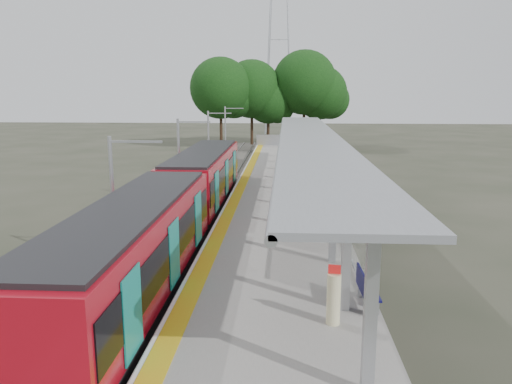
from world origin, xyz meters
TOP-DOWN VIEW (x-y plane):
  - ground at (0.00, 0.00)m, footprint 200.00×200.00m
  - trackbed at (-4.50, 20.00)m, footprint 3.00×70.00m
  - platform at (0.00, 20.00)m, footprint 6.00×50.00m
  - tactile_strip at (-2.55, 20.00)m, footprint 0.60×50.00m
  - end_fence at (0.00, 44.95)m, footprint 6.00×0.10m
  - train at (-4.50, 10.41)m, footprint 2.74×27.60m
  - canopy at (1.61, 16.19)m, footprint 3.27×38.00m
  - pylon at (-1.00, 73.00)m, footprint 8.00×4.00m
  - tree_cluster at (-1.20, 53.17)m, footprint 19.63×11.55m
  - catenary_masts at (-6.22, 19.00)m, footprint 2.08×48.16m
  - bench_near at (2.61, 2.26)m, footprint 0.51×1.54m
  - bench_mid at (2.61, 15.65)m, footprint 0.67×1.58m
  - bench_far at (1.96, 25.60)m, footprint 0.94×1.40m
  - info_pillar_near at (1.59, 1.08)m, footprint 0.37×0.37m
  - info_pillar_far at (1.40, 26.79)m, footprint 0.36×0.36m
  - litter_bin at (1.26, 9.55)m, footprint 0.65×0.65m

SIDE VIEW (x-z plane):
  - ground at x=0.00m, z-range 0.00..0.00m
  - trackbed at x=-4.50m, z-range 0.00..0.24m
  - platform at x=0.00m, z-range 0.00..1.00m
  - tactile_strip at x=-2.55m, z-range 1.00..1.02m
  - bench_far at x=1.96m, z-range 1.02..1.95m
  - litter_bin at x=1.26m, z-range 1.00..2.03m
  - bench_near at x=2.61m, z-range 1.03..2.07m
  - bench_mid at x=2.61m, z-range 1.03..2.08m
  - end_fence at x=0.00m, z-range 1.00..2.20m
  - info_pillar_far at x=1.40m, z-range 0.89..2.48m
  - info_pillar_near at x=1.59m, z-range 0.89..2.53m
  - train at x=-4.50m, z-range 0.24..3.86m
  - catenary_masts at x=-6.22m, z-range 0.21..5.61m
  - canopy at x=1.61m, z-range 2.37..6.03m
  - tree_cluster at x=-1.20m, z-range 1.20..13.40m
  - pylon at x=-1.00m, z-range 0.00..38.00m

